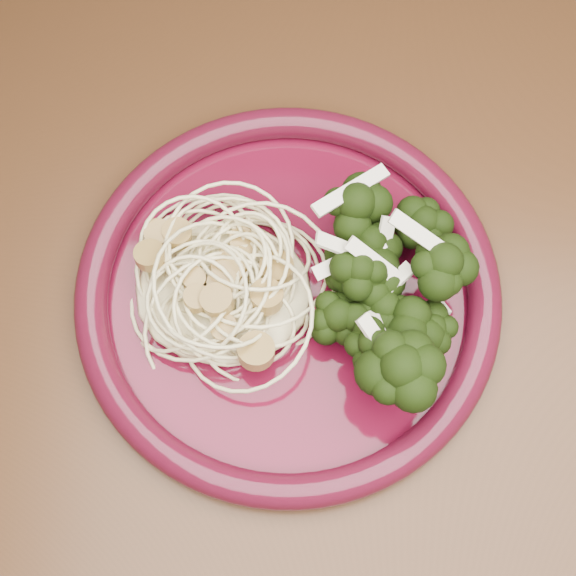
% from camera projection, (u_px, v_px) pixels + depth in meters
% --- Properties ---
extents(dining_table, '(1.20, 0.80, 0.75)m').
position_uv_depth(dining_table, '(364.00, 277.00, 0.72)').
color(dining_table, '#472814').
rests_on(dining_table, ground).
extents(dinner_plate, '(0.33, 0.33, 0.03)m').
position_uv_depth(dinner_plate, '(288.00, 292.00, 0.60)').
color(dinner_plate, '#4C081B').
rests_on(dinner_plate, dining_table).
extents(spaghetti_pile, '(0.14, 0.12, 0.03)m').
position_uv_depth(spaghetti_pile, '(223.00, 287.00, 0.59)').
color(spaghetti_pile, beige).
rests_on(spaghetti_pile, dinner_plate).
extents(scallop_cluster, '(0.13, 0.13, 0.04)m').
position_uv_depth(scallop_cluster, '(219.00, 268.00, 0.55)').
color(scallop_cluster, '#A38240').
rests_on(scallop_cluster, spaghetti_pile).
extents(broccoli_pile, '(0.11, 0.17, 0.06)m').
position_uv_depth(broccoli_pile, '(370.00, 280.00, 0.57)').
color(broccoli_pile, black).
rests_on(broccoli_pile, dinner_plate).
extents(onion_garnish, '(0.08, 0.11, 0.05)m').
position_uv_depth(onion_garnish, '(375.00, 261.00, 0.54)').
color(onion_garnish, '#EEE7CA').
rests_on(onion_garnish, broccoli_pile).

